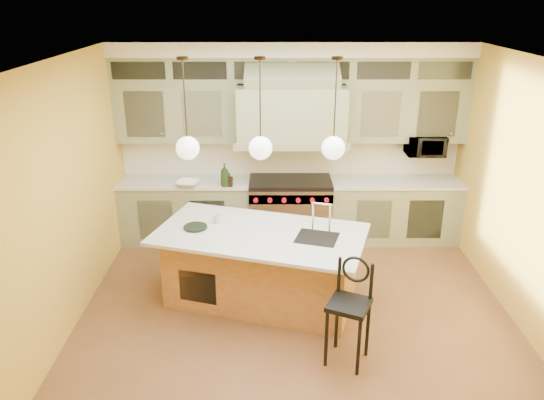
{
  "coord_description": "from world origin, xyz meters",
  "views": [
    {
      "loc": [
        -0.29,
        -5.17,
        3.51
      ],
      "look_at": [
        -0.27,
        0.7,
        1.21
      ],
      "focal_mm": 35.0,
      "sensor_mm": 36.0,
      "label": 1
    }
  ],
  "objects_px": {
    "counter_stool": "(350,306)",
    "range": "(290,210)",
    "kitchen_island": "(262,265)",
    "microwave": "(425,145)"
  },
  "relations": [
    {
      "from": "counter_stool",
      "to": "range",
      "type": "bearing_deg",
      "value": 124.63
    },
    {
      "from": "kitchen_island",
      "to": "counter_stool",
      "type": "xyz_separation_m",
      "value": [
        0.89,
        -1.13,
        0.16
      ]
    },
    {
      "from": "kitchen_island",
      "to": "microwave",
      "type": "xyz_separation_m",
      "value": [
        2.35,
        1.8,
        0.98
      ]
    },
    {
      "from": "kitchen_island",
      "to": "counter_stool",
      "type": "distance_m",
      "value": 1.45
    },
    {
      "from": "range",
      "to": "kitchen_island",
      "type": "bearing_deg",
      "value": -103.12
    },
    {
      "from": "range",
      "to": "counter_stool",
      "type": "relative_size",
      "value": 1.08
    },
    {
      "from": "range",
      "to": "counter_stool",
      "type": "bearing_deg",
      "value": -80.14
    },
    {
      "from": "range",
      "to": "kitchen_island",
      "type": "xyz_separation_m",
      "value": [
        -0.4,
        -1.7,
        -0.01
      ]
    },
    {
      "from": "range",
      "to": "counter_stool",
      "type": "height_order",
      "value": "counter_stool"
    },
    {
      "from": "range",
      "to": "counter_stool",
      "type": "xyz_separation_m",
      "value": [
        0.49,
        -2.83,
        0.14
      ]
    }
  ]
}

